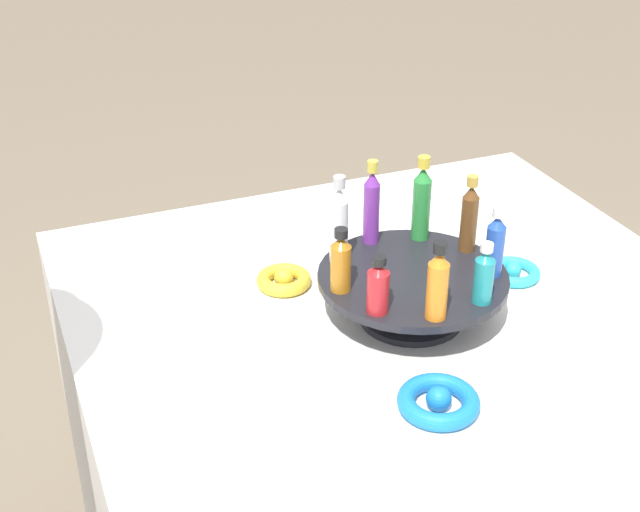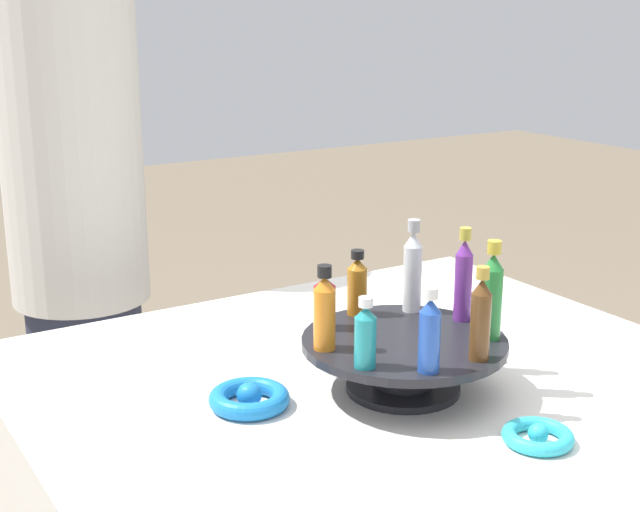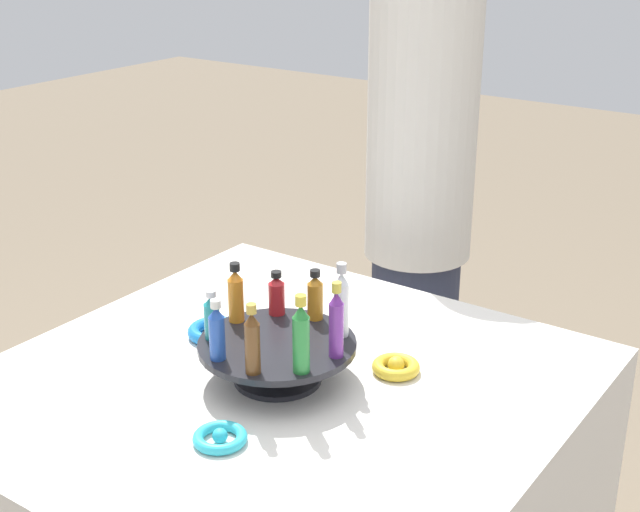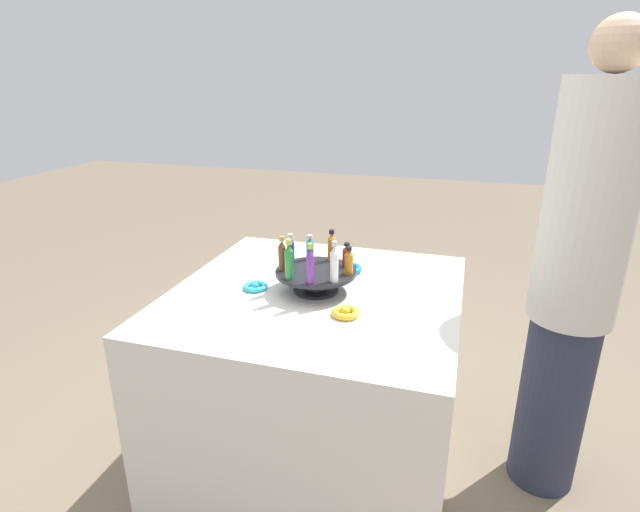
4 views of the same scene
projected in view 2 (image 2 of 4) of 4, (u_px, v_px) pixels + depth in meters
display_stand at (404, 355)px, 1.21m from camera, size 0.28×0.28×0.08m
bottle_teal at (365, 335)px, 1.10m from camera, size 0.03×0.03×0.09m
bottle_blue at (430, 333)px, 1.08m from camera, size 0.03×0.03×0.11m
bottle_brown at (481, 317)px, 1.12m from camera, size 0.03×0.03×0.12m
bottle_green at (492, 294)px, 1.19m from camera, size 0.03×0.03×0.14m
bottle_purple at (463, 278)px, 1.26m from camera, size 0.03×0.03×0.14m
bottle_clear at (413, 269)px, 1.30m from camera, size 0.03×0.03×0.14m
bottle_amber at (360, 284)px, 1.29m from camera, size 0.03×0.03×0.10m
bottle_red at (325, 301)px, 1.24m from camera, size 0.03×0.03×0.09m
bottle_orange at (324, 311)px, 1.16m from camera, size 0.03×0.03×0.11m
ribbon_bow_blue at (249, 398)px, 1.17m from camera, size 0.11×0.11×0.03m
ribbon_bow_teal at (538, 436)px, 1.08m from camera, size 0.09×0.09×0.02m
ribbon_bow_gold at (428, 330)px, 1.42m from camera, size 0.09×0.09×0.03m
person_figure at (78, 232)px, 1.81m from camera, size 0.28×0.28×1.64m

